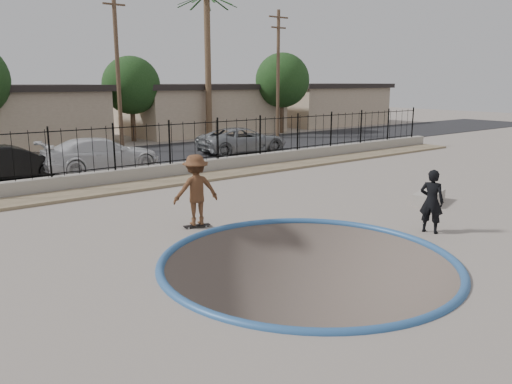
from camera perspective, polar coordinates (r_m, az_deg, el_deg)
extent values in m
cube|color=gray|center=(22.94, -17.14, -1.18)|extent=(120.00, 120.00, 2.20)
torus|color=#2B578E|center=(11.84, 5.97, -7.90)|extent=(7.04, 7.04, 0.20)
cube|color=#9C8666|center=(20.15, -14.48, 0.50)|extent=(42.00, 1.60, 0.11)
cube|color=gray|center=(21.10, -15.72, 1.64)|extent=(42.00, 0.45, 0.60)
cube|color=black|center=(21.03, -15.79, 2.76)|extent=(40.00, 0.04, 0.03)
cube|color=black|center=(20.83, -16.05, 7.05)|extent=(40.00, 0.04, 0.04)
cube|color=black|center=(27.40, -21.05, 3.09)|extent=(90.00, 8.00, 0.04)
cube|color=tan|center=(36.37, -25.74, 7.58)|extent=(10.00, 8.00, 3.50)
cube|color=#282220|center=(36.30, -26.04, 10.64)|extent=(10.60, 8.60, 0.40)
cube|color=tan|center=(41.66, -6.43, 9.20)|extent=(12.00, 8.00, 3.50)
cube|color=#282220|center=(41.59, -6.50, 11.89)|extent=(12.60, 8.60, 0.40)
cube|color=tan|center=(50.40, 7.46, 9.74)|extent=(11.00, 8.00, 3.50)
cube|color=#282220|center=(50.34, 7.52, 11.96)|extent=(11.60, 8.60, 0.40)
cylinder|color=brown|center=(36.73, -5.51, 13.86)|extent=(0.44, 0.44, 10.00)
cylinder|color=#473323|center=(30.33, -15.52, 13.29)|extent=(0.24, 0.24, 9.50)
cube|color=#473323|center=(30.61, -15.93, 19.94)|extent=(1.30, 0.10, 0.10)
cylinder|color=#473323|center=(36.68, 2.53, 13.12)|extent=(0.24, 0.24, 9.00)
cube|color=#473323|center=(36.94, 2.59, 19.34)|extent=(1.70, 0.10, 0.10)
cube|color=#473323|center=(36.86, 2.58, 18.26)|extent=(1.30, 0.10, 0.10)
cylinder|color=#473323|center=(36.21, -13.87, 7.83)|extent=(0.34, 0.34, 2.75)
sphere|color=#143311|center=(36.10, -14.08, 11.75)|extent=(3.96, 3.96, 3.96)
cylinder|color=#473323|center=(40.99, 2.98, 8.86)|extent=(0.34, 0.34, 3.00)
sphere|color=#143311|center=(40.91, 3.02, 12.64)|extent=(4.32, 4.32, 4.32)
imported|color=brown|center=(14.27, -6.87, -0.15)|extent=(1.44, 1.04, 2.02)
cube|color=black|center=(14.51, -6.78, -3.81)|extent=(0.80, 0.40, 0.02)
cylinder|color=silver|center=(14.39, -7.70, -4.12)|extent=(0.06, 0.04, 0.05)
cylinder|color=silver|center=(14.52, -7.85, -3.96)|extent=(0.06, 0.04, 0.05)
cylinder|color=silver|center=(14.52, -5.70, -3.91)|extent=(0.06, 0.04, 0.05)
cylinder|color=silver|center=(14.65, -5.86, -3.76)|extent=(0.06, 0.04, 0.05)
imported|color=black|center=(14.55, 19.43, -1.01)|extent=(0.62, 0.75, 1.78)
cube|color=gray|center=(18.22, 19.15, -0.59)|extent=(1.74, 1.16, 0.40)
imported|color=black|center=(23.63, -26.06, 3.06)|extent=(4.36, 1.65, 1.42)
imported|color=silver|center=(24.10, -17.22, 4.10)|extent=(5.41, 2.25, 1.56)
imported|color=gray|center=(29.12, -1.54, 5.94)|extent=(5.49, 2.84, 1.48)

